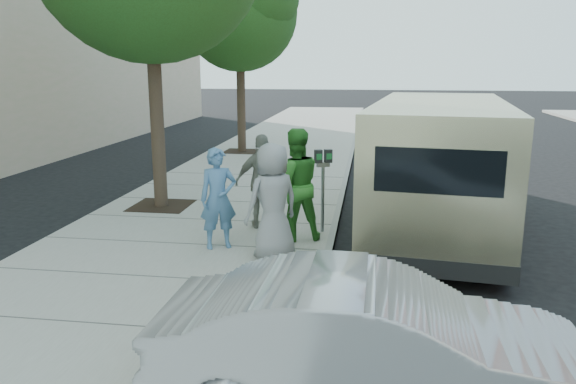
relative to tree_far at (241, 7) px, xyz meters
The scene contains 11 objects.
ground 11.36m from the tree_far, 77.30° to the right, with size 120.00×120.00×0.00m, color black.
sidewalk 11.17m from the tree_far, 82.85° to the right, with size 5.00×60.00×0.15m, color gray.
curb_face 11.70m from the tree_far, 69.73° to the right, with size 0.12×60.00×0.16m, color gray.
tree_far is the anchor object (origin of this frame).
parking_meter 10.30m from the tree_far, 68.66° to the right, with size 0.32×0.21×1.49m.
van 10.46m from the tree_far, 55.50° to the right, with size 2.90×6.78×2.44m.
sedan 15.31m from the tree_far, 72.60° to the right, with size 1.38×3.95×1.30m, color #B4B6BC.
person_officer 10.99m from the tree_far, 79.30° to the right, with size 0.60×0.39×1.65m, color teal.
person_green_shirt 10.65m from the tree_far, 72.03° to the right, with size 0.93×0.72×1.91m, color #33822A.
person_gray_shirt 11.49m from the tree_far, 74.68° to the right, with size 0.88×0.57×1.80m, color gray.
person_striped_polo 9.94m from the tree_far, 74.78° to the right, with size 1.01×0.42×1.72m, color gray.
Camera 1 is at (2.06, -8.64, 3.11)m, focal length 35.00 mm.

